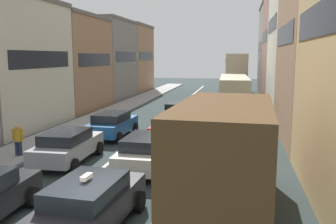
% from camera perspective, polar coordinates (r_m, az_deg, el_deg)
% --- Properties ---
extents(sidewalk_left, '(2.60, 64.00, 0.14)m').
position_cam_1_polar(sidewalk_left, '(30.40, -9.48, -0.18)').
color(sidewalk_left, '#9F9F9F').
rests_on(sidewalk_left, ground).
extents(lane_stripe_left, '(0.16, 60.00, 0.01)m').
position_cam_1_polar(lane_stripe_left, '(29.03, -0.20, -0.62)').
color(lane_stripe_left, silver).
rests_on(lane_stripe_left, ground).
extents(lane_stripe_right, '(0.16, 60.00, 0.01)m').
position_cam_1_polar(lane_stripe_right, '(28.55, 6.50, -0.83)').
color(lane_stripe_right, silver).
rests_on(lane_stripe_right, ground).
extents(building_row_left, '(7.20, 43.90, 9.01)m').
position_cam_1_polar(building_row_left, '(34.21, -16.76, 7.81)').
color(building_row_left, gray).
rests_on(building_row_left, ground).
extents(building_row_right, '(7.20, 43.90, 13.50)m').
position_cam_1_polar(building_row_right, '(30.88, 22.68, 10.44)').
color(building_row_right, gray).
rests_on(building_row_right, ground).
extents(removalist_box_truck, '(3.00, 7.80, 3.58)m').
position_cam_1_polar(removalist_box_truck, '(10.61, 9.27, -6.67)').
color(removalist_box_truck, '#A51E1E').
rests_on(removalist_box_truck, ground).
extents(taxi_centre_lane_front, '(2.24, 4.39, 1.66)m').
position_cam_1_polar(taxi_centre_lane_front, '(10.38, -12.31, -13.99)').
color(taxi_centre_lane_front, black).
rests_on(taxi_centre_lane_front, ground).
extents(sedan_centre_lane_second, '(2.06, 4.30, 1.49)m').
position_cam_1_polar(sedan_centre_lane_second, '(15.37, -3.47, -6.22)').
color(sedan_centre_lane_second, beige).
rests_on(sedan_centre_lane_second, ground).
extents(wagon_left_lane_second, '(2.16, 4.35, 1.49)m').
position_cam_1_polar(wagon_left_lane_second, '(16.89, -15.67, -5.15)').
color(wagon_left_lane_second, gray).
rests_on(wagon_left_lane_second, ground).
extents(hatchback_centre_lane_third, '(2.06, 4.30, 1.49)m').
position_cam_1_polar(hatchback_centre_lane_third, '(20.79, 0.52, -2.21)').
color(hatchback_centre_lane_third, '#A51E1E').
rests_on(hatchback_centre_lane_third, ground).
extents(sedan_left_lane_third, '(2.14, 4.34, 1.49)m').
position_cam_1_polar(sedan_left_lane_third, '(21.59, -8.81, -1.90)').
color(sedan_left_lane_third, '#194C8C').
rests_on(sedan_left_lane_third, ground).
extents(coupe_centre_lane_fourth, '(2.24, 4.39, 1.49)m').
position_cam_1_polar(coupe_centre_lane_fourth, '(26.04, 1.88, 0.05)').
color(coupe_centre_lane_fourth, '#19592D').
rests_on(coupe_centre_lane_fourth, ground).
extents(sedan_right_lane_behind_truck, '(2.28, 4.40, 1.49)m').
position_cam_1_polar(sedan_right_lane_behind_truck, '(17.72, 8.52, -4.26)').
color(sedan_right_lane_behind_truck, silver).
rests_on(sedan_right_lane_behind_truck, ground).
extents(wagon_right_lane_far, '(2.26, 4.40, 1.49)m').
position_cam_1_polar(wagon_right_lane_far, '(23.21, 9.37, -1.16)').
color(wagon_right_lane_far, '#B29319').
rests_on(wagon_right_lane_far, ground).
extents(bus_mid_queue_primary, '(3.07, 10.58, 2.90)m').
position_cam_1_polar(bus_mid_queue_primary, '(34.20, 10.42, 3.65)').
color(bus_mid_queue_primary, '#BFB793').
rests_on(bus_mid_queue_primary, ground).
extents(bus_far_queue_secondary, '(3.13, 10.60, 5.06)m').
position_cam_1_polar(bus_far_queue_secondary, '(46.65, 10.65, 6.32)').
color(bus_far_queue_secondary, '#BFB793').
rests_on(bus_far_queue_secondary, ground).
extents(pedestrian_near_kerb, '(0.54, 0.34, 1.66)m').
position_cam_1_polar(pedestrian_near_kerb, '(18.33, -22.75, -3.95)').
color(pedestrian_near_kerb, '#262D47').
rests_on(pedestrian_near_kerb, ground).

